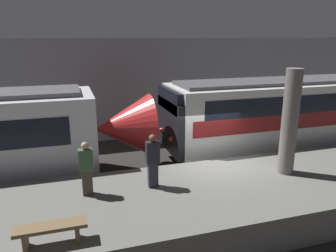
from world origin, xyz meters
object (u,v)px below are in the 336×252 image
train_boxy (322,113)px  person_walking (153,160)px  support_pillar_near (290,122)px  platform_bench (51,230)px  person_waiting (86,168)px

train_boxy → person_walking: bearing=-158.7°
support_pillar_near → platform_bench: support_pillar_near is taller
support_pillar_near → person_walking: size_ratio=2.10×
platform_bench → train_boxy: bearing=25.2°
train_boxy → platform_bench: 13.22m
train_boxy → person_waiting: 11.61m
person_waiting → support_pillar_near: bearing=-3.0°
person_waiting → platform_bench: person_waiting is taller
person_waiting → person_walking: 1.88m
train_boxy → platform_bench: size_ratio=10.28×
support_pillar_near → train_boxy: (4.81, 3.84, -0.89)m
support_pillar_near → platform_bench: (-7.15, -1.78, -1.35)m
person_waiting → person_walking: (1.87, -0.07, 0.04)m
person_walking → platform_bench: bearing=-143.6°
support_pillar_near → train_boxy: size_ratio=0.22×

